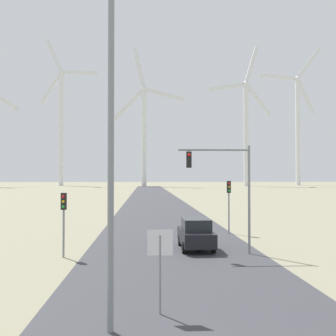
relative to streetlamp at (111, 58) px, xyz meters
name	(u,v)px	position (x,y,z in m)	size (l,w,h in m)	color
road_surface	(157,208)	(2.55, 43.28, -7.67)	(10.00, 240.00, 0.01)	#38383D
streetlamp	(111,58)	(0.00, 0.00, 0.00)	(3.15, 0.32, 12.67)	gray
stop_sign_near	(160,255)	(1.43, 1.32, -5.82)	(0.81, 0.07, 2.65)	gray
traffic_light_post_near_left	(64,210)	(-3.40, 10.26, -5.15)	(0.28, 0.33, 3.44)	gray
traffic_light_post_near_right	(229,195)	(7.27, 18.33, -4.76)	(0.28, 0.34, 3.98)	gray
traffic_light_mast_overhead	(225,177)	(5.40, 10.64, -3.40)	(4.06, 0.34, 6.06)	gray
car_approaching	(196,234)	(3.96, 12.20, -6.76)	(1.88, 4.13, 1.83)	black
wind_turbine_left	(61,117)	(-38.69, 175.52, 24.39)	(27.57, 6.14, 69.79)	silver
wind_turbine_center	(144,126)	(0.29, 158.38, 18.57)	(30.92, 8.81, 60.36)	silver
wind_turbine_right	(246,123)	(45.39, 159.85, 20.14)	(29.65, 7.09, 62.65)	silver
wind_turbine_far_right	(298,121)	(75.69, 177.28, 24.01)	(30.47, 3.99, 68.19)	silver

